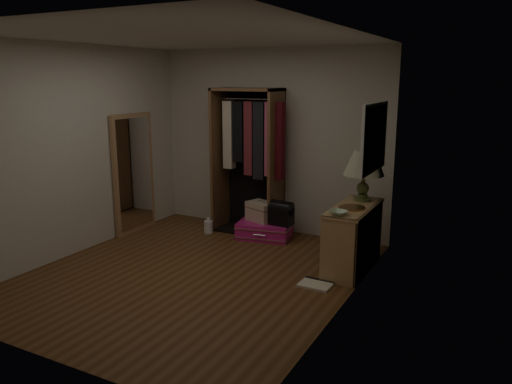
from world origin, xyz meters
TOP-DOWN VIEW (x-y plane):
  - ground at (0.00, 0.00)m, footprint 4.00×4.00m
  - room_walls at (0.08, 0.04)m, footprint 3.52×4.02m
  - console_bookshelf at (1.54, 1.04)m, footprint 0.42×1.12m
  - open_wardrobe at (-0.20, 1.77)m, footprint 1.04×0.50m
  - floor_mirror at (-1.70, 1.00)m, footprint 0.06×0.80m
  - pink_suitcase at (0.11, 1.57)m, footprint 0.83×0.67m
  - train_case at (0.04, 1.61)m, footprint 0.47×0.39m
  - black_bag at (0.37, 1.56)m, footprint 0.32×0.22m
  - table_lamp at (1.54, 1.33)m, footprint 0.57×0.57m
  - brass_tray at (1.54, 0.92)m, footprint 0.37×0.37m
  - ceramic_bowl at (1.49, 0.58)m, footprint 0.22×0.22m
  - white_jug at (-0.70, 1.38)m, footprint 0.15×0.15m
  - floor_book at (1.35, 0.35)m, footprint 0.35×0.28m

SIDE VIEW (x-z plane):
  - ground at x=0.00m, z-range 0.00..0.00m
  - floor_book at x=1.35m, z-range 0.00..0.03m
  - white_jug at x=-0.70m, z-range -0.02..0.21m
  - pink_suitcase at x=0.11m, z-range 0.00..0.23m
  - train_case at x=0.04m, z-range 0.22..0.51m
  - console_bookshelf at x=1.54m, z-range 0.02..0.77m
  - black_bag at x=0.37m, z-range 0.23..0.57m
  - brass_tray at x=1.54m, z-range 0.75..0.77m
  - ceramic_bowl at x=1.49m, z-range 0.75..0.80m
  - floor_mirror at x=-1.70m, z-range 0.00..1.70m
  - table_lamp at x=1.54m, z-range 0.89..1.49m
  - open_wardrobe at x=-0.20m, z-range 0.17..2.22m
  - room_walls at x=0.08m, z-range 0.20..2.80m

